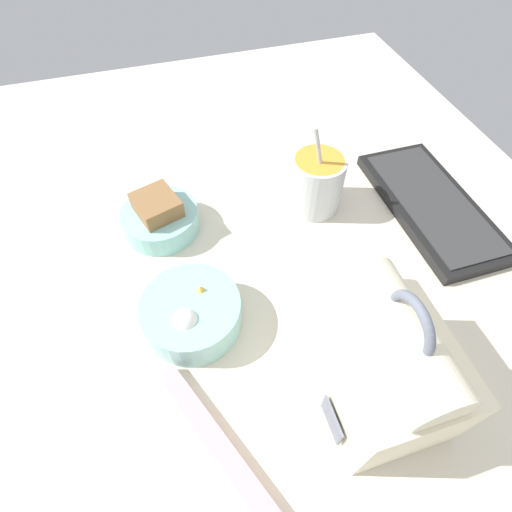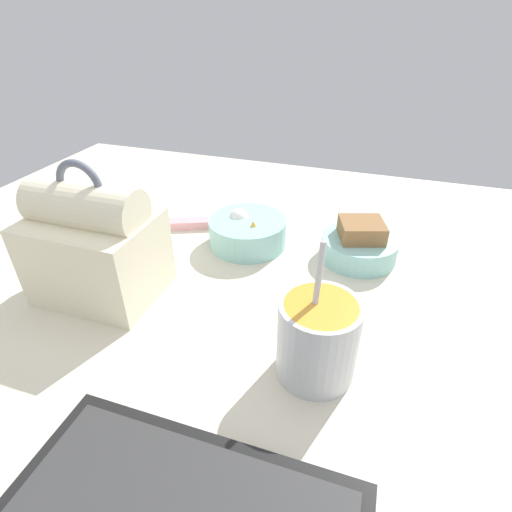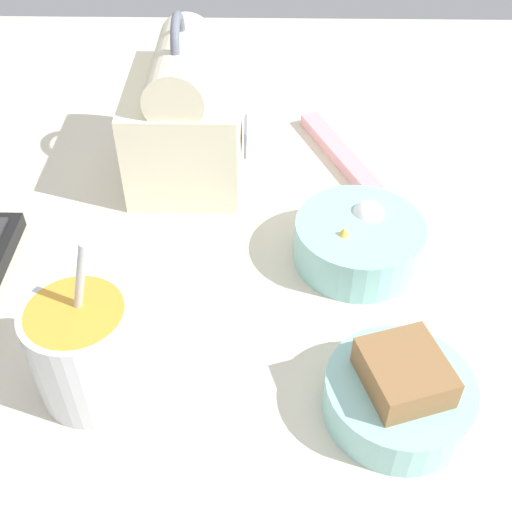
{
  "view_description": "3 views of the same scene",
  "coord_description": "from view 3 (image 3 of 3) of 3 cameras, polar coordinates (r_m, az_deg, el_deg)",
  "views": [
    {
      "loc": [
        35.07,
        -12.08,
        52.88
      ],
      "look_at": [
        1.12,
        -1.79,
        7.0
      ],
      "focal_mm": 28.0,
      "sensor_mm": 36.0,
      "label": 1
    },
    {
      "loc": [
        -14.63,
        45.7,
        39.1
      ],
      "look_at": [
        1.12,
        -1.79,
        7.0
      ],
      "focal_mm": 28.0,
      "sensor_mm": 36.0,
      "label": 2
    },
    {
      "loc": [
        -44.88,
        -2.61,
        49.99
      ],
      "look_at": [
        1.12,
        -1.79,
        7.0
      ],
      "focal_mm": 45.0,
      "sensor_mm": 36.0,
      "label": 3
    }
  ],
  "objects": [
    {
      "name": "chopstick_case",
      "position": [
        0.84,
        8.06,
        8.3
      ],
      "size": [
        22.11,
        11.12,
        1.6
      ],
      "color": "pink",
      "rests_on": "desk_surface"
    },
    {
      "name": "bento_bowl_sandwich",
      "position": [
        0.57,
        12.6,
        -11.79
      ],
      "size": [
        12.66,
        12.66,
        6.93
      ],
      "color": "#93D1CC",
      "rests_on": "desk_surface"
    },
    {
      "name": "desk_surface",
      "position": [
        0.66,
        -1.56,
        -4.42
      ],
      "size": [
        140.0,
        110.0,
        2.0
      ],
      "color": "beige",
      "rests_on": "ground"
    },
    {
      "name": "lunch_bag",
      "position": [
        0.79,
        -6.33,
        12.15
      ],
      "size": [
        16.98,
        13.39,
        20.48
      ],
      "color": "#EFE5C1",
      "rests_on": "desk_surface"
    },
    {
      "name": "bento_bowl_snacks",
      "position": [
        0.69,
        9.06,
        1.36
      ],
      "size": [
        13.7,
        13.7,
        6.1
      ],
      "color": "#93D1CC",
      "rests_on": "desk_surface"
    },
    {
      "name": "soup_cup",
      "position": [
        0.57,
        -14.98,
        -7.98
      ],
      "size": [
        9.15,
        9.15,
        16.7
      ],
      "color": "silver",
      "rests_on": "desk_surface"
    }
  ]
}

